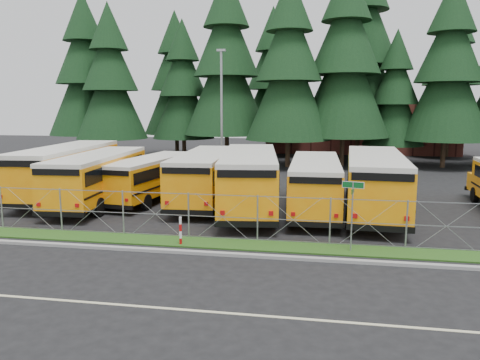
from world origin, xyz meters
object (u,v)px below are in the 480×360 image
object	(u,v)px
bus_1	(101,178)
street_sign	(352,201)
bus_0	(70,172)
light_standard	(222,107)
striped_bollard	(180,231)
bus_4	(250,181)
bus_6	(374,184)
bus_2	(153,178)
bus_3	(207,177)
bus_5	(315,185)

from	to	relation	value
bus_1	street_sign	size ratio (longest dim) A/B	4.00
bus_0	light_standard	bearing A→B (deg)	53.29
striped_bollard	light_standard	bearing A→B (deg)	97.33
bus_4	street_sign	xyz separation A→B (m)	(5.08, -6.86, 0.43)
bus_6	light_standard	distance (m)	17.22
bus_0	bus_4	size ratio (longest dim) A/B	1.00
light_standard	bus_1	bearing A→B (deg)	-109.02
bus_2	striped_bollard	xyz separation A→B (m)	(4.44, -8.87, -0.69)
bus_6	bus_1	bearing A→B (deg)	-176.19
bus_3	bus_5	world-z (taller)	bus_3
bus_0	bus_3	world-z (taller)	bus_0
bus_2	bus_5	world-z (taller)	bus_5
bus_6	bus_4	bearing A→B (deg)	-174.74
bus_3	light_standard	distance (m)	12.20
bus_5	bus_6	world-z (taller)	bus_6
bus_4	bus_3	bearing A→B (deg)	144.40
bus_3	bus_4	xyz separation A→B (m)	(2.81, -1.50, 0.12)
light_standard	street_sign	bearing A→B (deg)	-64.51
bus_0	bus_6	bearing A→B (deg)	-8.24
bus_0	bus_6	size ratio (longest dim) A/B	1.01
street_sign	bus_6	bearing A→B (deg)	77.56
bus_3	street_sign	size ratio (longest dim) A/B	4.03
street_sign	bus_3	bearing A→B (deg)	133.37
bus_3	bus_4	distance (m)	3.19
bus_6	street_sign	distance (m)	7.30
bus_0	street_sign	size ratio (longest dim) A/B	4.34
bus_2	bus_3	distance (m)	3.40
bus_1	bus_2	bearing A→B (deg)	29.20
bus_0	bus_6	world-z (taller)	bus_0
bus_1	bus_2	distance (m)	3.07
striped_bollard	light_standard	distance (m)	20.82
street_sign	bus_5	bearing A→B (deg)	102.39
bus_5	bus_2	bearing A→B (deg)	169.80
bus_3	bus_1	bearing A→B (deg)	-169.58
bus_0	bus_2	size ratio (longest dim) A/B	1.24
bus_0	bus_5	bearing A→B (deg)	-9.62
bus_2	striped_bollard	bearing A→B (deg)	-56.20
bus_6	bus_3	bearing A→B (deg)	175.55
bus_3	bus_2	bearing A→B (deg)	173.15
bus_2	street_sign	size ratio (longest dim) A/B	3.51
bus_6	striped_bollard	distance (m)	11.25
street_sign	light_standard	xyz separation A→B (m)	(-9.43, 19.77, 3.47)
bus_3	bus_4	size ratio (longest dim) A/B	0.93
bus_3	light_standard	size ratio (longest dim) A/B	1.12
bus_2	bus_4	distance (m)	6.45
bus_4	striped_bollard	bearing A→B (deg)	-111.37
bus_3	light_standard	world-z (taller)	light_standard
light_standard	bus_0	bearing A→B (deg)	-122.38
striped_bollard	bus_6	bearing A→B (deg)	41.36
bus_1	bus_5	size ratio (longest dim) A/B	1.04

